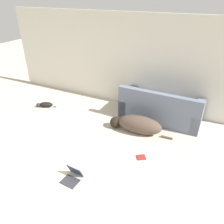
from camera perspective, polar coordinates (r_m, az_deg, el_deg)
The scene contains 7 objects.
ground_plane at distance 3.91m, azimuth -21.35°, elevation -21.02°, with size 20.00×20.00×0.00m, color #BCB29E.
wall_back at distance 5.99m, azimuth 3.57°, elevation 13.10°, with size 7.33×0.06×2.44m.
couch at distance 5.55m, azimuth 12.47°, elevation 0.65°, with size 1.99×0.84×0.85m.
dog at distance 5.02m, azimuth 6.57°, elevation -3.24°, with size 1.49×0.48×0.42m.
cat at distance 6.40m, azimuth -17.11°, elevation 1.84°, with size 0.54×0.31×0.15m.
laptop_open at distance 4.00m, azimuth -10.15°, elevation -15.97°, with size 0.30×0.34×0.23m.
book_red at distance 4.41m, azimuth 7.63°, elevation -11.64°, with size 0.22×0.21×0.02m.
Camera 1 is at (2.19, -1.46, 2.89)m, focal length 35.00 mm.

